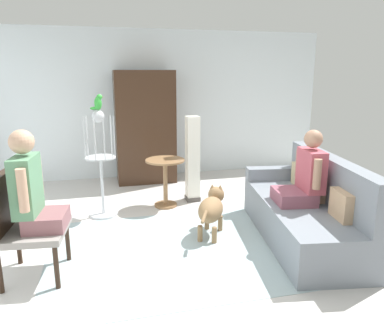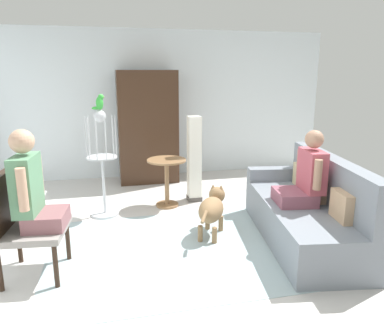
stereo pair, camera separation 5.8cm
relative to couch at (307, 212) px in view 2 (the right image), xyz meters
name	(u,v)px [view 2 (the right image)]	position (x,y,z in m)	size (l,w,h in m)	color
ground_plane	(201,251)	(-1.22, -0.02, -0.33)	(7.49, 7.49, 0.00)	beige
back_wall	(157,104)	(-1.22, 3.16, 0.95)	(6.22, 0.12, 2.55)	silver
area_rug	(195,248)	(-1.25, 0.07, -0.32)	(3.04, 2.05, 0.01)	#9EB2B7
couch	(307,212)	(0.00, 0.00, 0.00)	(1.10, 2.07, 0.93)	slate
armchair	(18,218)	(-2.92, -0.09, 0.24)	(0.62, 0.66, 0.96)	black
person_on_couch	(306,176)	(-0.06, -0.02, 0.41)	(0.52, 0.56, 0.80)	#854A5B
person_on_armchair	(32,188)	(-2.78, -0.11, 0.50)	(0.45, 0.54, 0.89)	#835357
round_end_table	(167,175)	(-1.34, 1.41, 0.12)	(0.54, 0.54, 0.67)	olive
dog	(212,208)	(-0.99, 0.36, 0.00)	(0.48, 0.73, 0.53)	olive
bird_cage_stand	(103,165)	(-2.19, 1.26, 0.34)	(0.38, 0.38, 1.37)	silver
parrot	(100,102)	(-2.18, 1.26, 1.14)	(0.17, 0.10, 0.19)	green
column_lamp	(194,160)	(-0.91, 1.57, 0.28)	(0.20, 0.20, 1.23)	#4C4742
armoire_cabinet	(147,127)	(-1.44, 2.75, 0.61)	(0.98, 0.56, 1.86)	#382316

